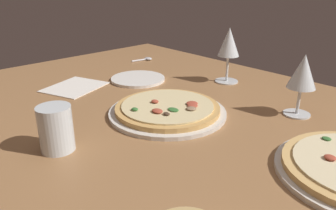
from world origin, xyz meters
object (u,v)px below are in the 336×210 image
at_px(wine_glass_far, 303,74).
at_px(wine_glass_near, 229,44).
at_px(water_glass, 56,132).
at_px(paper_menu, 75,87).
at_px(side_plate, 138,79).
at_px(pizza_main, 168,110).
at_px(spoon, 146,59).

bearing_deg(wine_glass_far, wine_glass_near, -16.56).
distance_m(water_glass, paper_menu, 0.40).
relative_size(wine_glass_near, paper_menu, 1.03).
relative_size(wine_glass_near, water_glass, 1.87).
bearing_deg(water_glass, wine_glass_near, -85.41).
bearing_deg(side_plate, water_glass, 122.53).
bearing_deg(wine_glass_near, pizza_main, 101.57).
distance_m(pizza_main, wine_glass_far, 0.34).
relative_size(wine_glass_far, water_glass, 1.65).
height_order(wine_glass_near, spoon, wine_glass_near).
bearing_deg(spoon, pizza_main, 146.27).
height_order(wine_glass_far, paper_menu, wine_glass_far).
xyz_separation_m(wine_glass_far, side_plate, (0.51, 0.12, -0.10)).
relative_size(wine_glass_far, wine_glass_near, 0.88).
height_order(wine_glass_near, paper_menu, wine_glass_near).
height_order(water_glass, spoon, water_glass).
bearing_deg(pizza_main, spoon, -33.73).
height_order(pizza_main, spoon, pizza_main).
bearing_deg(pizza_main, paper_menu, 11.55).
bearing_deg(wine_glass_far, side_plate, 13.20).
xyz_separation_m(pizza_main, spoon, (0.47, -0.32, -0.01)).
relative_size(side_plate, spoon, 1.94).
height_order(pizza_main, wine_glass_far, wine_glass_far).
height_order(wine_glass_far, water_glass, wine_glass_far).
xyz_separation_m(pizza_main, side_plate, (0.28, -0.12, -0.01)).
distance_m(side_plate, spoon, 0.28).
bearing_deg(wine_glass_far, pizza_main, 46.66).
relative_size(paper_menu, spoon, 1.86).
xyz_separation_m(side_plate, paper_menu, (0.08, 0.19, -0.00)).
bearing_deg(paper_menu, water_glass, 126.49).
distance_m(pizza_main, wine_glass_near, 0.35).
distance_m(wine_glass_near, spoon, 0.42).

